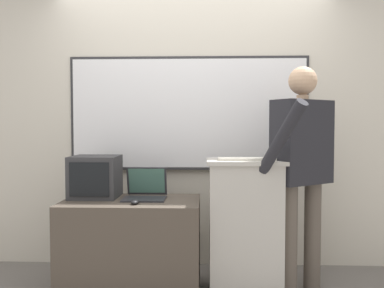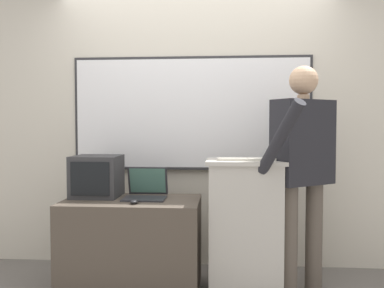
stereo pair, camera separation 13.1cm
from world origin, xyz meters
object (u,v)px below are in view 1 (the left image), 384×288
person_presenter (302,161)px  laptop (146,189)px  wireless_keyboard (247,159)px  crt_monitor (95,177)px  side_desk (132,245)px  lectern_podium (245,226)px  computer_mouse_by_laptop (135,202)px

person_presenter → laptop: size_ratio=5.27×
wireless_keyboard → crt_monitor: size_ratio=1.15×
side_desk → wireless_keyboard: (0.89, -0.07, 0.69)m
crt_monitor → side_desk: bearing=-19.3°
crt_monitor → wireless_keyboard: bearing=-8.3°
person_presenter → lectern_podium: bearing=147.6°
lectern_podium → laptop: size_ratio=3.12×
person_presenter → computer_mouse_by_laptop: bearing=153.4°
computer_mouse_by_laptop → laptop: bearing=80.7°
wireless_keyboard → computer_mouse_by_laptop: (-0.83, -0.10, -0.31)m
side_desk → person_presenter: size_ratio=0.61×
lectern_podium → wireless_keyboard: size_ratio=2.41×
side_desk → wireless_keyboard: 1.12m
lectern_podium → side_desk: 0.90m
side_desk → crt_monitor: crt_monitor is taller
wireless_keyboard → crt_monitor: (-1.20, 0.18, -0.16)m
side_desk → crt_monitor: (-0.31, 0.11, 0.53)m
laptop → lectern_podium: bearing=-7.5°
lectern_podium → person_presenter: (0.43, 0.01, 0.51)m
lectern_podium → crt_monitor: 1.26m
person_presenter → crt_monitor: 1.64m
wireless_keyboard → crt_monitor: 1.23m
lectern_podium → crt_monitor: size_ratio=2.77×
side_desk → computer_mouse_by_laptop: computer_mouse_by_laptop is taller
person_presenter → crt_monitor: (-1.63, 0.11, -0.14)m
laptop → side_desk: bearing=-137.5°
laptop → computer_mouse_by_laptop: laptop is taller
laptop → wireless_keyboard: 0.85m
lectern_podium → person_presenter: size_ratio=0.59×
laptop → computer_mouse_by_laptop: size_ratio=3.32×
wireless_keyboard → crt_monitor: wireless_keyboard is taller
person_presenter → computer_mouse_by_laptop: (-1.26, -0.17, -0.29)m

